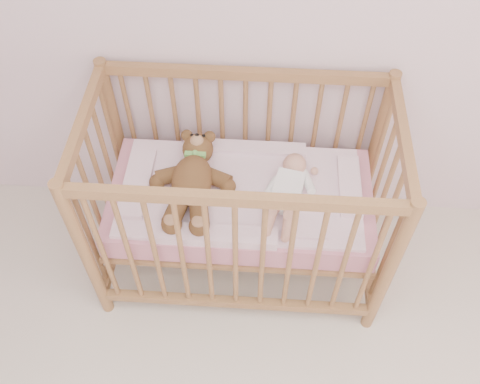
# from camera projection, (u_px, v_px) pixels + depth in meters

# --- Properties ---
(crib) EXTENTS (1.36, 0.76, 1.00)m
(crib) POSITION_uv_depth(u_px,v_px,m) (241.00, 199.00, 2.51)
(crib) COLOR #A17344
(crib) RESTS_ON floor
(mattress) EXTENTS (1.22, 0.62, 0.13)m
(mattress) POSITION_uv_depth(u_px,v_px,m) (241.00, 201.00, 2.52)
(mattress) COLOR #CE808C
(mattress) RESTS_ON crib
(blanket) EXTENTS (1.10, 0.58, 0.06)m
(blanket) POSITION_uv_depth(u_px,v_px,m) (241.00, 192.00, 2.46)
(blanket) COLOR #F1A6C4
(blanket) RESTS_ON mattress
(baby) EXTENTS (0.33, 0.53, 0.12)m
(baby) POSITION_uv_depth(u_px,v_px,m) (288.00, 187.00, 2.38)
(baby) COLOR white
(baby) RESTS_ON blanket
(teddy_bear) EXTENTS (0.42, 0.59, 0.16)m
(teddy_bear) POSITION_uv_depth(u_px,v_px,m) (192.00, 181.00, 2.39)
(teddy_bear) COLOR brown
(teddy_bear) RESTS_ON blanket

